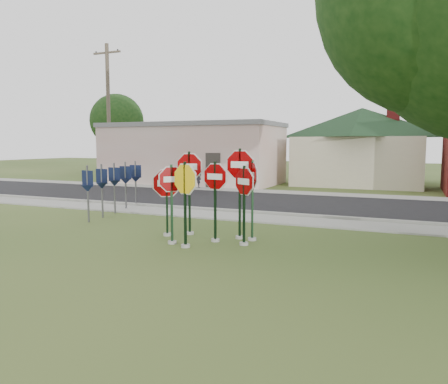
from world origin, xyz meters
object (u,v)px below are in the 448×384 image
at_px(pedestrian, 197,175).
at_px(stop_sign_left, 172,194).
at_px(stop_sign_yellow, 185,193).
at_px(utility_pole_near, 109,111).
at_px(stop_sign_center, 215,191).

bearing_deg(pedestrian, stop_sign_left, 101.97).
bearing_deg(stop_sign_yellow, pedestrian, 116.01).
relative_size(utility_pole_near, pedestrian, 5.92).
bearing_deg(stop_sign_left, stop_sign_yellow, -22.95).
xyz_separation_m(stop_sign_yellow, utility_pole_near, (-13.91, 14.65, 3.50)).
bearing_deg(utility_pole_near, stop_sign_left, -47.15).
relative_size(stop_sign_center, stop_sign_left, 1.04).
relative_size(stop_sign_center, utility_pole_near, 0.25).
height_order(stop_sign_yellow, pedestrian, stop_sign_yellow).
xyz_separation_m(stop_sign_yellow, stop_sign_left, (-0.54, 0.23, -0.10)).
bearing_deg(utility_pole_near, stop_sign_yellow, -46.47).
distance_m(stop_sign_center, stop_sign_yellow, 1.05).
relative_size(stop_sign_left, pedestrian, 1.42).
height_order(stop_sign_left, utility_pole_near, utility_pole_near).
distance_m(stop_sign_center, stop_sign_left, 1.22).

